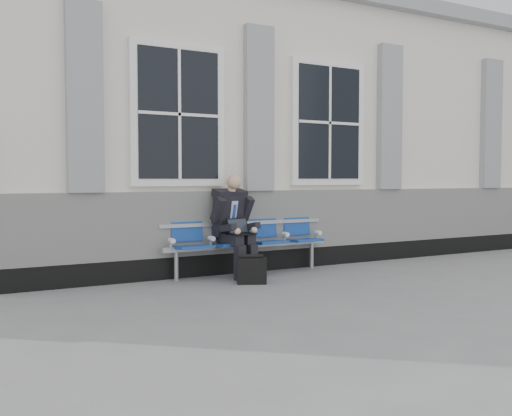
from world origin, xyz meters
TOP-DOWN VIEW (x-y plane):
  - ground at (0.00, 0.00)m, footprint 70.00×70.00m
  - station_building at (-0.02, 3.47)m, footprint 14.40×4.40m
  - bench at (-1.15, 1.32)m, footprint 2.60×0.47m
  - businessman at (-1.43, 1.19)m, footprint 0.61×0.82m
  - briefcase at (-1.47, 0.60)m, footprint 0.41×0.30m

SIDE VIEW (x-z plane):
  - ground at x=0.00m, z-range 0.00..0.00m
  - briefcase at x=-1.47m, z-range -0.02..0.37m
  - bench at x=-1.15m, z-range 0.10..1.01m
  - businessman at x=-1.43m, z-range 0.06..1.50m
  - station_building at x=-0.02m, z-range -0.02..4.47m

